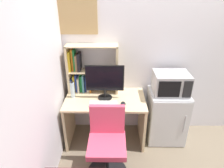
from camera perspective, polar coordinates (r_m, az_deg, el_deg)
name	(u,v)px	position (r m, az deg, el deg)	size (l,w,h in m)	color
wall_back	(198,54)	(3.24, 23.44, 7.87)	(6.40, 0.04, 2.60)	silver
wall_left	(12,119)	(1.72, -26.75, -8.82)	(0.04, 4.40, 2.60)	silver
desk	(105,112)	(3.02, -1.91, -7.93)	(1.16, 0.68, 0.74)	beige
hutch_bookshelf	(85,71)	(2.98, -7.67, 3.84)	(0.74, 0.23, 0.73)	beige
monitor	(105,80)	(2.78, -2.10, 1.11)	(0.54, 0.20, 0.50)	black
keyboard	(103,104)	(2.75, -2.53, -5.67)	(0.38, 0.14, 0.02)	silver
computer_mouse	(123,104)	(2.74, 3.22, -5.64)	(0.07, 0.10, 0.04)	black
water_bottle	(73,90)	(2.92, -11.23, -1.69)	(0.06, 0.06, 0.26)	silver
mini_fridge	(166,116)	(3.22, 15.23, -8.79)	(0.56, 0.52, 0.81)	silver
microwave	(171,83)	(2.95, 16.48, 0.21)	(0.49, 0.38, 0.31)	#ADADB2
desk_chair	(107,147)	(2.59, -1.40, -17.57)	(0.52, 0.52, 0.92)	black
wall_corkboard	(74,14)	(2.89, -10.83, 19.14)	(0.63, 0.02, 0.55)	tan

